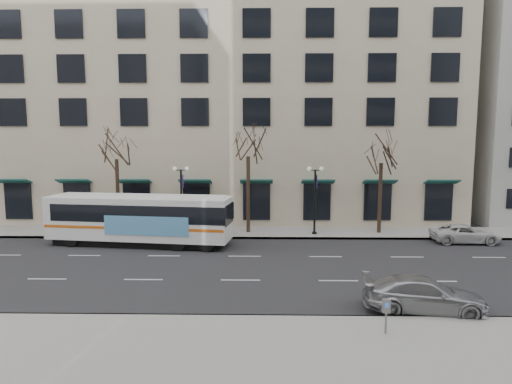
{
  "coord_description": "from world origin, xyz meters",
  "views": [
    {
      "loc": [
        1.18,
        -23.47,
        7.04
      ],
      "look_at": [
        0.71,
        2.4,
        4.0
      ],
      "focal_mm": 30.0,
      "sensor_mm": 36.0,
      "label": 1
    }
  ],
  "objects_px": {
    "lamp_post_left": "(181,197)",
    "lamp_post_right": "(315,197)",
    "city_bus": "(141,218)",
    "tree_far_mid": "(248,144)",
    "white_pickup": "(465,234)",
    "silver_car": "(424,295)",
    "pay_station": "(386,309)",
    "tree_far_right": "(382,150)",
    "tree_far_left": "(116,146)"
  },
  "relations": [
    {
      "from": "tree_far_right",
      "to": "lamp_post_right",
      "type": "distance_m",
      "value": 6.11
    },
    {
      "from": "lamp_post_right",
      "to": "pay_station",
      "type": "relative_size",
      "value": 4.12
    },
    {
      "from": "lamp_post_left",
      "to": "tree_far_mid",
      "type": "bearing_deg",
      "value": 6.85
    },
    {
      "from": "tree_far_left",
      "to": "silver_car",
      "type": "distance_m",
      "value": 24.07
    },
    {
      "from": "tree_far_right",
      "to": "tree_far_mid",
      "type": "bearing_deg",
      "value": 180.0
    },
    {
      "from": "tree_far_mid",
      "to": "city_bus",
      "type": "xyz_separation_m",
      "value": [
        -7.24,
        -3.63,
        -5.04
      ]
    },
    {
      "from": "tree_far_right",
      "to": "lamp_post_left",
      "type": "bearing_deg",
      "value": -177.71
    },
    {
      "from": "tree_far_left",
      "to": "white_pickup",
      "type": "height_order",
      "value": "tree_far_left"
    },
    {
      "from": "lamp_post_left",
      "to": "tree_far_right",
      "type": "bearing_deg",
      "value": 2.29
    },
    {
      "from": "city_bus",
      "to": "tree_far_mid",
      "type": "bearing_deg",
      "value": 34.02
    },
    {
      "from": "lamp_post_right",
      "to": "pay_station",
      "type": "distance_m",
      "value": 16.93
    },
    {
      "from": "white_pickup",
      "to": "pay_station",
      "type": "bearing_deg",
      "value": 148.26
    },
    {
      "from": "tree_far_mid",
      "to": "lamp_post_left",
      "type": "xyz_separation_m",
      "value": [
        -4.99,
        -0.6,
        -3.96
      ]
    },
    {
      "from": "lamp_post_left",
      "to": "lamp_post_right",
      "type": "height_order",
      "value": "same"
    },
    {
      "from": "tree_far_mid",
      "to": "white_pickup",
      "type": "xyz_separation_m",
      "value": [
        15.33,
        -2.6,
        -6.26
      ]
    },
    {
      "from": "tree_far_right",
      "to": "pay_station",
      "type": "xyz_separation_m",
      "value": [
        -4.4,
        -17.42,
        -5.36
      ]
    },
    {
      "from": "lamp_post_left",
      "to": "white_pickup",
      "type": "relative_size",
      "value": 1.13
    },
    {
      "from": "city_bus",
      "to": "white_pickup",
      "type": "height_order",
      "value": "city_bus"
    },
    {
      "from": "lamp_post_right",
      "to": "white_pickup",
      "type": "bearing_deg",
      "value": -10.97
    },
    {
      "from": "lamp_post_right",
      "to": "white_pickup",
      "type": "relative_size",
      "value": 1.13
    },
    {
      "from": "tree_far_left",
      "to": "lamp_post_left",
      "type": "xyz_separation_m",
      "value": [
        5.01,
        -0.6,
        -3.75
      ]
    },
    {
      "from": "tree_far_left",
      "to": "pay_station",
      "type": "bearing_deg",
      "value": -48.14
    },
    {
      "from": "tree_far_mid",
      "to": "pay_station",
      "type": "distance_m",
      "value": 19.21
    },
    {
      "from": "city_bus",
      "to": "silver_car",
      "type": "height_order",
      "value": "city_bus"
    },
    {
      "from": "city_bus",
      "to": "white_pickup",
      "type": "bearing_deg",
      "value": 9.98
    },
    {
      "from": "tree_far_right",
      "to": "lamp_post_left",
      "type": "height_order",
      "value": "tree_far_right"
    },
    {
      "from": "lamp_post_left",
      "to": "white_pickup",
      "type": "bearing_deg",
      "value": -5.62
    },
    {
      "from": "city_bus",
      "to": "pay_station",
      "type": "bearing_deg",
      "value": -39.67
    },
    {
      "from": "tree_far_left",
      "to": "tree_far_right",
      "type": "bearing_deg",
      "value": 0.0
    },
    {
      "from": "tree_far_right",
      "to": "white_pickup",
      "type": "bearing_deg",
      "value": -26.01
    },
    {
      "from": "city_bus",
      "to": "lamp_post_left",
      "type": "bearing_deg",
      "value": 60.85
    },
    {
      "from": "city_bus",
      "to": "white_pickup",
      "type": "xyz_separation_m",
      "value": [
        22.57,
        1.03,
        -1.22
      ]
    },
    {
      "from": "tree_far_left",
      "to": "tree_far_mid",
      "type": "relative_size",
      "value": 0.98
    },
    {
      "from": "tree_far_mid",
      "to": "lamp_post_left",
      "type": "distance_m",
      "value": 6.4
    },
    {
      "from": "tree_far_mid",
      "to": "lamp_post_left",
      "type": "relative_size",
      "value": 1.64
    },
    {
      "from": "lamp_post_left",
      "to": "lamp_post_right",
      "type": "xyz_separation_m",
      "value": [
        10.0,
        0.0,
        0.0
      ]
    },
    {
      "from": "tree_far_right",
      "to": "city_bus",
      "type": "xyz_separation_m",
      "value": [
        -17.24,
        -3.63,
        -4.56
      ]
    },
    {
      "from": "tree_far_mid",
      "to": "silver_car",
      "type": "distance_m",
      "value": 18.03
    },
    {
      "from": "city_bus",
      "to": "white_pickup",
      "type": "distance_m",
      "value": 22.62
    },
    {
      "from": "tree_far_right",
      "to": "white_pickup",
      "type": "height_order",
      "value": "tree_far_right"
    },
    {
      "from": "tree_far_right",
      "to": "lamp_post_left",
      "type": "relative_size",
      "value": 1.55
    },
    {
      "from": "tree_far_right",
      "to": "pay_station",
      "type": "bearing_deg",
      "value": -104.17
    },
    {
      "from": "tree_far_left",
      "to": "white_pickup",
      "type": "bearing_deg",
      "value": -5.86
    },
    {
      "from": "tree_far_right",
      "to": "lamp_post_left",
      "type": "distance_m",
      "value": 15.4
    },
    {
      "from": "silver_car",
      "to": "tree_far_mid",
      "type": "bearing_deg",
      "value": 35.21
    },
    {
      "from": "tree_far_mid",
      "to": "silver_car",
      "type": "height_order",
      "value": "tree_far_mid"
    },
    {
      "from": "city_bus",
      "to": "pay_station",
      "type": "height_order",
      "value": "city_bus"
    },
    {
      "from": "tree_far_left",
      "to": "tree_far_mid",
      "type": "height_order",
      "value": "tree_far_mid"
    },
    {
      "from": "tree_far_left",
      "to": "white_pickup",
      "type": "relative_size",
      "value": 1.81
    },
    {
      "from": "silver_car",
      "to": "pay_station",
      "type": "bearing_deg",
      "value": 144.59
    }
  ]
}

